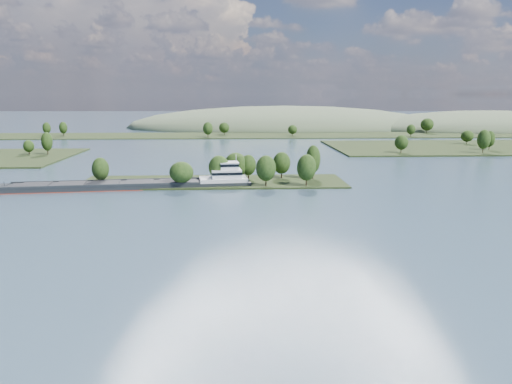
{
  "coord_description": "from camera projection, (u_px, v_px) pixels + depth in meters",
  "views": [
    {
      "loc": [
        7.64,
        -9.0,
        33.32
      ],
      "look_at": [
        14.0,
        130.0,
        6.0
      ],
      "focal_mm": 35.0,
      "sensor_mm": 36.0,
      "label": 1
    }
  ],
  "objects": [
    {
      "name": "ground",
      "position": [
        205.0,
        222.0,
        132.52
      ],
      "size": [
        1800.0,
        1800.0,
        0.0
      ],
      "primitive_type": "plane",
      "color": "#324558",
      "rests_on": "ground"
    },
    {
      "name": "tree_island",
      "position": [
        228.0,
        173.0,
        189.72
      ],
      "size": [
        100.0,
        32.25,
        14.46
      ],
      "color": "black",
      "rests_on": "ground"
    },
    {
      "name": "back_shoreline",
      "position": [
        235.0,
        135.0,
        407.05
      ],
      "size": [
        900.0,
        60.0,
        13.93
      ],
      "color": "black",
      "rests_on": "ground"
    },
    {
      "name": "hill_east",
      "position": [
        491.0,
        129.0,
        487.28
      ],
      "size": [
        260.0,
        140.0,
        36.0
      ],
      "primitive_type": "ellipsoid",
      "color": "#48573B",
      "rests_on": "ground"
    },
    {
      "name": "hill_west",
      "position": [
        284.0,
        128.0,
        507.71
      ],
      "size": [
        320.0,
        160.0,
        44.0
      ],
      "primitive_type": "ellipsoid",
      "color": "#48573B",
      "rests_on": "ground"
    },
    {
      "name": "cargo_barge",
      "position": [
        146.0,
        184.0,
        180.73
      ],
      "size": [
        89.56,
        20.24,
        12.03
      ],
      "color": "black",
      "rests_on": "ground"
    }
  ]
}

